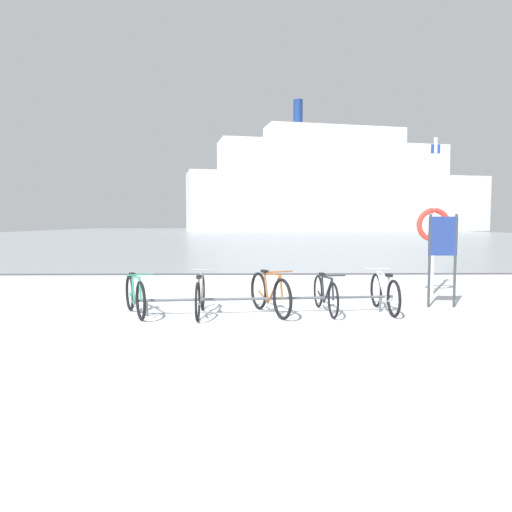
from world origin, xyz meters
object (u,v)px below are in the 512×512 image
object	(u,v)px
bicycle_4	(384,293)
rescue_post	(434,221)
info_sign	(443,245)
bicycle_0	(135,296)
bicycle_3	(325,294)
ferry_ship	(339,188)
bicycle_2	(270,294)
bicycle_1	(200,295)

from	to	relation	value
bicycle_4	rescue_post	distance (m)	2.95
info_sign	bicycle_4	bearing A→B (deg)	-161.00
bicycle_0	bicycle_4	bearing A→B (deg)	3.32
bicycle_3	bicycle_4	distance (m)	1.11
info_sign	ferry_ship	world-z (taller)	ferry_ship
ferry_ship	bicycle_2	bearing A→B (deg)	-101.80
bicycle_1	bicycle_2	distance (m)	1.24
bicycle_3	bicycle_1	bearing A→B (deg)	-174.44
bicycle_0	ferry_ship	xyz separation A→B (m)	(18.38, 76.60, 7.32)
bicycle_0	bicycle_2	xyz separation A→B (m)	(2.40, 0.06, 0.02)
bicycle_1	bicycle_4	bearing A→B (deg)	4.95
bicycle_0	info_sign	xyz separation A→B (m)	(5.76, 0.69, 0.86)
bicycle_2	ferry_ship	xyz separation A→B (m)	(15.98, 76.54, 7.30)
bicycle_3	rescue_post	xyz separation A→B (m)	(2.79, 2.09, 1.34)
bicycle_1	ferry_ship	distance (m)	78.88
info_sign	rescue_post	bearing A→B (deg)	74.49
bicycle_2	bicycle_4	bearing A→B (deg)	5.38
bicycle_3	rescue_post	bearing A→B (deg)	36.92
bicycle_4	info_sign	world-z (taller)	info_sign
bicycle_0	bicycle_2	distance (m)	2.40
bicycle_0	rescue_post	size ratio (longest dim) A/B	0.43
bicycle_1	rescue_post	distance (m)	5.70
bicycle_1	bicycle_4	world-z (taller)	bicycle_1
bicycle_3	bicycle_0	bearing A→B (deg)	-176.80
bicycle_0	rescue_post	bearing A→B (deg)	20.23
bicycle_0	bicycle_1	bearing A→B (deg)	-1.42
bicycle_1	bicycle_2	size ratio (longest dim) A/B	1.04
bicycle_1	info_sign	size ratio (longest dim) A/B	0.94
bicycle_1	ferry_ship	size ratio (longest dim) A/B	0.03
bicycle_4	info_sign	bearing A→B (deg)	19.00
rescue_post	ferry_ship	size ratio (longest dim) A/B	0.06
info_sign	rescue_post	distance (m)	1.72
bicycle_0	rescue_post	distance (m)	6.74
bicycle_2	bicycle_4	world-z (taller)	bicycle_2
bicycle_0	bicycle_2	bearing A→B (deg)	1.49
info_sign	bicycle_2	bearing A→B (deg)	-169.45
bicycle_2	info_sign	size ratio (longest dim) A/B	0.90
bicycle_3	info_sign	size ratio (longest dim) A/B	0.94
bicycle_1	ferry_ship	bearing A→B (deg)	77.33
bicycle_0	ferry_ship	world-z (taller)	ferry_ship
bicycle_2	rescue_post	size ratio (longest dim) A/B	0.46
bicycle_0	bicycle_3	world-z (taller)	bicycle_0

